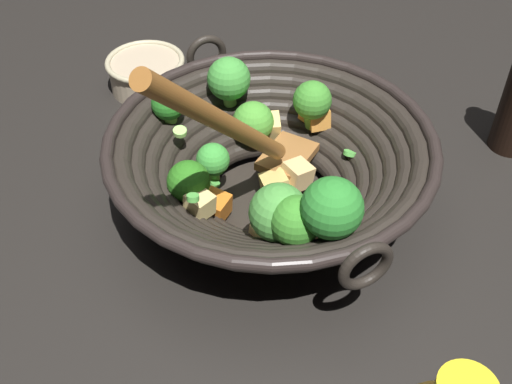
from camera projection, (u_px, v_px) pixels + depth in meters
The scene contains 3 objects.
ground_plane at pixel (270, 204), 0.73m from camera, with size 4.00×4.00×0.00m, color black.
wok at pixel (270, 162), 0.68m from camera, with size 0.36×0.37×0.29m.
prep_bowl at pixel (146, 72), 0.89m from camera, with size 0.11×0.11×0.05m.
Camera 1 is at (0.09, -0.51, 0.51)m, focal length 43.66 mm.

